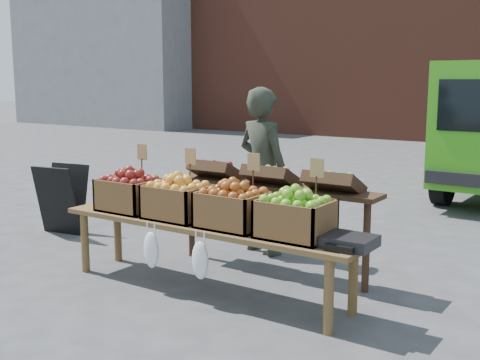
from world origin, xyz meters
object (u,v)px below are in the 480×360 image
Objects in this scene: back_table at (271,215)px; crate_red_apples at (233,210)px; vendor at (263,171)px; crate_golden_apples at (130,195)px; crate_green_apples at (295,219)px; chalkboard_sign at (62,199)px; display_bench at (205,257)px; weighing_scale at (350,241)px; crate_russet_pears at (178,202)px.

crate_red_apples is at bearing -82.42° from back_table.
vendor reaches higher than crate_golden_apples.
crate_red_apples and crate_green_apples have the same top height.
vendor reaches higher than chalkboard_sign.
display_bench is 7.94× the size of weighing_scale.
crate_green_apples is (0.82, 0.00, 0.42)m from display_bench.
back_table is 0.99m from crate_green_apples.
display_bench is at bearing 112.66° from vendor.
display_bench is 0.51m from crate_russet_pears.
crate_green_apples is at bearing 0.00° from crate_russet_pears.
back_table reaches higher than crate_golden_apples.
crate_russet_pears is at bearing 180.00° from display_bench.
back_table is 4.20× the size of crate_russet_pears.
back_table is at bearing 140.97° from vendor.
back_table is 0.87m from crate_russet_pears.
crate_red_apples is at bearing -22.03° from chalkboard_sign.
display_bench is 0.51m from crate_red_apples.
chalkboard_sign is 2.83m from crate_red_apples.
back_table reaches higher than crate_red_apples.
crate_russet_pears is 0.55m from crate_red_apples.
vendor is 0.61× the size of display_bench.
crate_golden_apples reaches higher than chalkboard_sign.
vendor is 3.27× the size of crate_russet_pears.
back_table reaches higher than weighing_scale.
back_table is 0.78m from display_bench.
crate_russet_pears is (-0.05, -1.22, -0.11)m from vendor.
display_bench is 5.40× the size of crate_russet_pears.
crate_green_apples is (0.65, -0.72, 0.19)m from back_table.
display_bench is at bearing 0.00° from crate_golden_apples.
crate_red_apples is 1.47× the size of weighing_scale.
crate_green_apples is at bearing 0.00° from display_bench.
crate_red_apples reaches higher than display_bench.
crate_green_apples is at bearing 0.00° from crate_golden_apples.
back_table is 4.20× the size of crate_green_apples.
crate_green_apples reaches higher than weighing_scale.
vendor is 2.09× the size of chalkboard_sign.
weighing_scale is at bearing 0.00° from crate_green_apples.
vendor is 1.37m from crate_golden_apples.
back_table reaches higher than crate_russet_pears.
vendor is 3.27× the size of crate_red_apples.
crate_green_apples is at bearing -48.11° from back_table.
vendor reaches higher than display_bench.
crate_green_apples is (1.10, 0.00, 0.00)m from crate_russet_pears.
crate_red_apples reaches higher than chalkboard_sign.
crate_green_apples is at bearing 0.00° from crate_red_apples.
crate_golden_apples is at bearing -144.36° from back_table.
weighing_scale is at bearing 0.00° from crate_russet_pears.
back_table is (2.65, 0.13, 0.13)m from chalkboard_sign.
crate_golden_apples is at bearing 180.00° from crate_red_apples.
crate_red_apples is at bearing 0.00° from crate_russet_pears.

